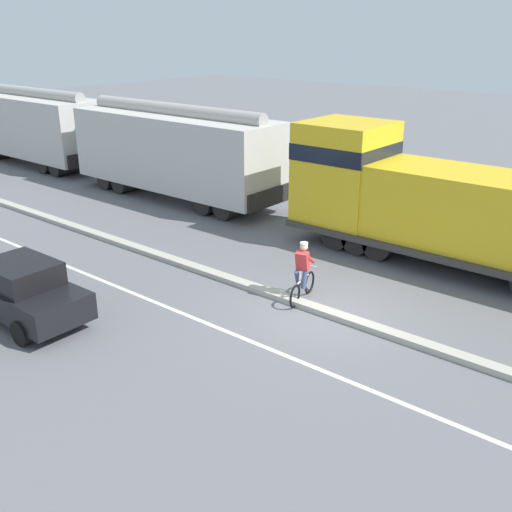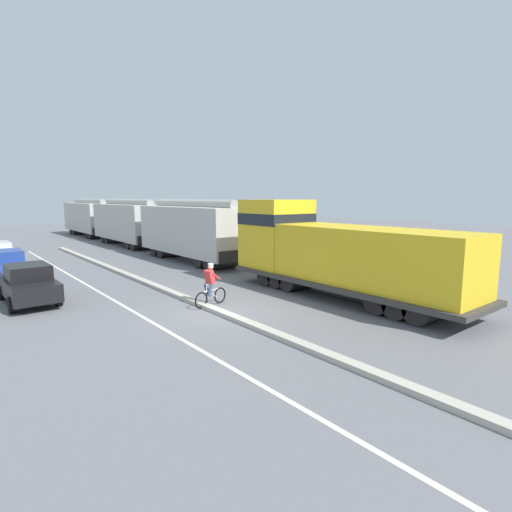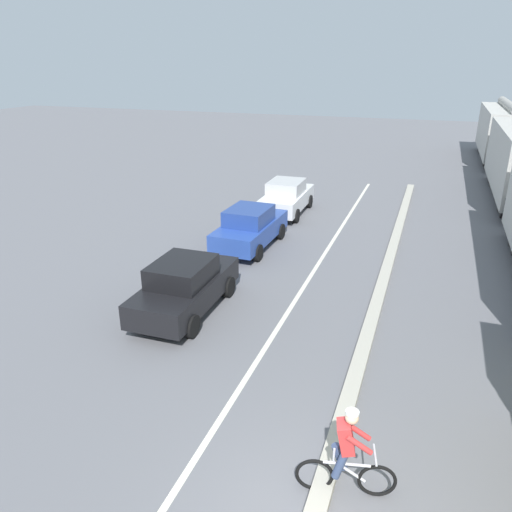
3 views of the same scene
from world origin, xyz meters
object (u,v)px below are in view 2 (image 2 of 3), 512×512
Objects in this scene: locomotive at (329,255)px; hopper_car_middle at (128,223)px; hopper_car_lead at (192,231)px; parked_car_blue at (6,265)px; cyclist at (210,286)px; hopper_car_trailing at (90,218)px; parked_car_black at (28,284)px.

locomotive is 1.10× the size of hopper_car_middle.
hopper_car_middle is (0.00, 23.76, 0.28)m from locomotive.
locomotive is at bearing -90.00° from hopper_car_lead.
hopper_car_lead is at bearing -1.13° from parked_car_blue.
cyclist is (-5.19, -22.12, -1.26)m from hopper_car_middle.
parked_car_blue is 12.15m from cyclist.
hopper_car_middle and hopper_car_trailing have the same top height.
hopper_car_trailing is at bearing 81.25° from cyclist.
locomotive is 1.10× the size of hopper_car_trailing.
parked_car_blue is at bearing -115.33° from hopper_car_trailing.
hopper_car_middle is at bearing 76.80° from cyclist.
cyclist is at bearing -98.75° from hopper_car_trailing.
hopper_car_lead reaches higher than cyclist.
cyclist is at bearing 162.52° from locomotive.
parked_car_blue is (-10.88, -11.39, -1.26)m from hopper_car_middle.
hopper_car_middle reaches higher than parked_car_black.
parked_car_blue is (-0.10, 5.70, 0.00)m from parked_car_black.
parked_car_blue is at bearing -133.69° from hopper_car_middle.
locomotive is 6.77× the size of cyclist.
parked_car_black is at bearing -88.98° from parked_car_blue.
parked_car_blue is at bearing 91.02° from parked_car_black.
hopper_car_trailing is (0.00, 35.36, 0.28)m from locomotive.
parked_car_black is at bearing -153.03° from hopper_car_lead.
hopper_car_middle is 2.51× the size of parked_car_black.
hopper_car_middle is 6.18× the size of cyclist.
hopper_car_lead is at bearing -90.00° from hopper_car_trailing.
hopper_car_trailing reaches higher than cyclist.
hopper_car_lead is 2.51× the size of parked_car_black.
hopper_car_trailing is 2.50× the size of parked_car_blue.
parked_car_black is at bearing 148.24° from locomotive.
hopper_car_middle is at bearing 90.00° from locomotive.
locomotive is at bearing -90.00° from hopper_car_trailing.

